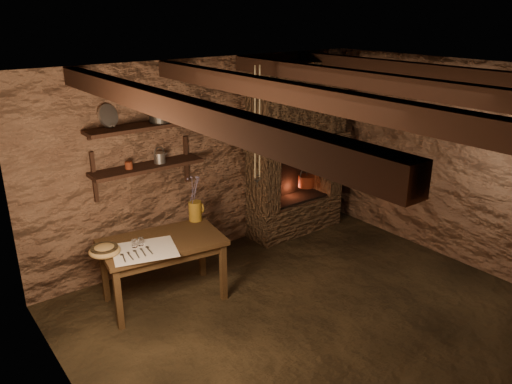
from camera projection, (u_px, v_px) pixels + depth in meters
floor at (317, 320)px, 4.98m from camera, size 4.50×4.50×0.00m
back_wall at (207, 159)px, 6.06m from camera, size 4.50×0.04×2.40m
left_wall at (77, 286)px, 3.28m from camera, size 0.04×4.00×2.40m
right_wall at (461, 165)px, 5.84m from camera, size 0.04×4.00×2.40m
ceiling at (329, 75)px, 4.14m from camera, size 4.50×4.00×0.04m
beam_far_left at (168, 106)px, 3.33m from camera, size 0.14×3.95×0.16m
beam_mid_left at (283, 92)px, 3.89m from camera, size 0.14×3.95×0.16m
beam_mid_right at (368, 81)px, 4.46m from camera, size 0.14×3.95×0.16m
beam_far_right at (435, 73)px, 5.03m from camera, size 0.14×3.95×0.16m
shelf_lower at (148, 167)px, 5.42m from camera, size 1.25×0.30×0.04m
shelf_upper at (144, 126)px, 5.26m from camera, size 1.25×0.30×0.04m
hearth at (296, 145)px, 6.58m from camera, size 1.43×0.51×2.30m
work_table at (164, 268)px, 5.20m from camera, size 1.31×0.87×0.70m
linen_cloth at (144, 250)px, 4.86m from camera, size 0.72×0.64×0.01m
pewter_cutlery_row at (145, 250)px, 4.84m from camera, size 0.54×0.33×0.01m
drinking_glasses at (141, 242)px, 4.95m from camera, size 0.19×0.06×0.08m
stoneware_jug at (195, 202)px, 5.49m from camera, size 0.17×0.16×0.51m
wooden_bowl at (105, 251)px, 4.78m from camera, size 0.36×0.36×0.11m
iron_stockpot at (160, 114)px, 5.33m from camera, size 0.30×0.30×0.17m
tin_pan at (108, 116)px, 5.09m from camera, size 0.26×0.19×0.24m
small_kettle at (160, 158)px, 5.48m from camera, size 0.20×0.18×0.18m
rusty_tin at (129, 165)px, 5.28m from camera, size 0.10×0.10×0.08m
red_pot at (306, 180)px, 6.81m from camera, size 0.25×0.25×0.54m
hanging_ropes at (257, 123)px, 5.17m from camera, size 0.08×0.08×1.20m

